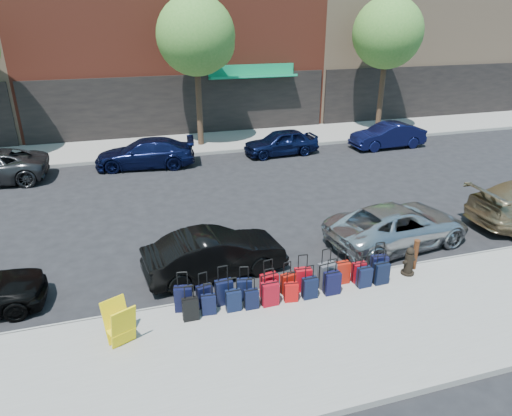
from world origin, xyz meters
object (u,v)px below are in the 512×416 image
object	(u,v)px
car_near_2	(398,225)
bollard	(415,254)
car_far_2	(281,142)
tree_center	(199,38)
tree_right	(390,35)
car_near_1	(215,254)
car_far_1	(145,153)
suitcase_front_5	(288,283)
fire_hydrant	(409,262)
car_far_3	(388,136)
display_rack	(120,324)

from	to	relation	value
car_near_2	bollard	bearing A→B (deg)	155.07
car_near_2	car_far_2	size ratio (longest dim) A/B	1.22
bollard	car_far_2	distance (m)	11.66
tree_center	tree_right	bearing A→B (deg)	0.00
car_near_2	tree_center	bearing A→B (deg)	8.90
car_near_1	car_far_1	world-z (taller)	car_far_1
tree_center	tree_right	distance (m)	10.50
tree_right	suitcase_front_5	distance (m)	18.79
bollard	car_near_1	size ratio (longest dim) A/B	0.23
car_far_2	tree_center	bearing A→B (deg)	-129.90
tree_right	car_near_1	world-z (taller)	tree_right
bollard	car_far_1	size ratio (longest dim) A/B	0.19
fire_hydrant	tree_right	bearing A→B (deg)	48.19
bollard	tree_center	bearing A→B (deg)	102.26
fire_hydrant	bollard	size ratio (longest dim) A/B	0.91
tree_right	car_near_1	distance (m)	18.50
tree_center	suitcase_front_5	xyz separation A→B (m)	(-0.60, -14.31, -4.99)
car_near_1	car_far_2	world-z (taller)	car_far_2
suitcase_front_5	car_near_1	world-z (taller)	car_near_1
bollard	car_far_1	xyz separation A→B (m)	(-6.27, 11.61, 0.05)
tree_center	car_far_3	distance (m)	10.75
suitcase_front_5	display_rack	distance (m)	4.08
tree_right	fire_hydrant	bearing A→B (deg)	-118.23
fire_hydrant	car_near_2	size ratio (longest dim) A/B	0.17
fire_hydrant	car_far_3	xyz separation A→B (m)	(6.40, 11.45, 0.13)
car_near_2	car_far_3	distance (m)	11.11
suitcase_front_5	display_rack	bearing A→B (deg)	178.90
suitcase_front_5	car_near_1	bearing A→B (deg)	121.21
car_far_3	car_far_2	bearing A→B (deg)	-95.45
fire_hydrant	bollard	xyz separation A→B (m)	(0.31, 0.19, 0.08)
suitcase_front_5	tree_right	bearing A→B (deg)	40.86
tree_center	car_far_2	size ratio (longest dim) A/B	1.97
car_near_2	car_far_2	distance (m)	10.01
fire_hydrant	car_near_1	distance (m)	5.16
car_near_2	car_far_3	size ratio (longest dim) A/B	1.16
fire_hydrant	display_rack	xyz separation A→B (m)	(-7.39, -0.64, 0.11)
display_rack	tree_center	bearing A→B (deg)	48.47
bollard	car_far_2	world-z (taller)	car_far_2
bollard	car_far_3	xyz separation A→B (m)	(6.09, 11.26, 0.05)
suitcase_front_5	fire_hydrant	world-z (taller)	suitcase_front_5
car_far_3	tree_right	bearing A→B (deg)	154.33
tree_right	car_far_3	size ratio (longest dim) A/B	1.87
bollard	car_far_1	world-z (taller)	car_far_1
tree_center	car_near_1	bearing A→B (deg)	-99.36
car_far_3	display_rack	bearing A→B (deg)	-50.25
tree_center	car_near_2	world-z (taller)	tree_center
car_near_2	car_far_1	distance (m)	12.06
display_rack	car_far_2	distance (m)	14.85
fire_hydrant	display_rack	world-z (taller)	display_rack
bollard	car_near_1	xyz separation A→B (m)	(-5.18, 1.51, 0.03)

